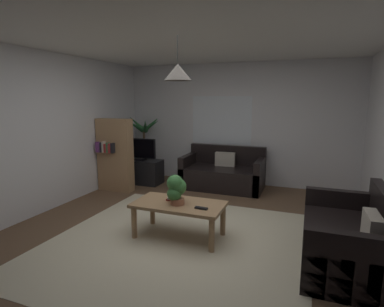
% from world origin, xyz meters
% --- Properties ---
extents(floor, '(4.80, 5.68, 0.02)m').
position_xyz_m(floor, '(0.00, 0.00, -0.01)').
color(floor, brown).
rests_on(floor, ground).
extents(rug, '(3.12, 3.12, 0.01)m').
position_xyz_m(rug, '(0.00, -0.20, 0.00)').
color(rug, beige).
rests_on(rug, ground).
extents(wall_back, '(4.92, 0.06, 2.50)m').
position_xyz_m(wall_back, '(0.00, 2.87, 1.25)').
color(wall_back, silver).
rests_on(wall_back, ground).
extents(wall_left, '(0.06, 5.68, 2.50)m').
position_xyz_m(wall_left, '(-2.43, 0.00, 1.25)').
color(wall_left, silver).
rests_on(wall_left, ground).
extents(ceiling, '(4.80, 5.68, 0.02)m').
position_xyz_m(ceiling, '(0.00, 0.00, 2.51)').
color(ceiling, white).
extents(window_pane, '(1.28, 0.01, 1.00)m').
position_xyz_m(window_pane, '(-0.30, 2.84, 1.33)').
color(window_pane, white).
extents(couch_under_window, '(1.58, 0.85, 0.82)m').
position_xyz_m(couch_under_window, '(-0.12, 2.35, 0.27)').
color(couch_under_window, black).
rests_on(couch_under_window, ground).
extents(couch_right_side, '(0.85, 1.47, 0.82)m').
position_xyz_m(couch_right_side, '(1.92, -0.03, 0.28)').
color(couch_right_side, black).
rests_on(couch_right_side, ground).
extents(coffee_table, '(1.16, 0.61, 0.45)m').
position_xyz_m(coffee_table, '(-0.06, -0.02, 0.38)').
color(coffee_table, '#A87F56').
rests_on(coffee_table, ground).
extents(book_on_table_0, '(0.14, 0.09, 0.03)m').
position_xyz_m(book_on_table_0, '(-0.18, 0.04, 0.47)').
color(book_on_table_0, '#B22D2D').
rests_on(book_on_table_0, coffee_table).
extents(book_on_table_1, '(0.14, 0.13, 0.02)m').
position_xyz_m(book_on_table_1, '(-0.18, 0.03, 0.49)').
color(book_on_table_1, beige).
rests_on(book_on_table_1, coffee_table).
extents(remote_on_table_0, '(0.16, 0.06, 0.02)m').
position_xyz_m(remote_on_table_0, '(0.28, -0.13, 0.47)').
color(remote_on_table_0, black).
rests_on(remote_on_table_0, coffee_table).
extents(potted_plant_on_table, '(0.24, 0.25, 0.38)m').
position_xyz_m(potted_plant_on_table, '(-0.07, -0.07, 0.66)').
color(potted_plant_on_table, '#B77051').
rests_on(potted_plant_on_table, coffee_table).
extents(tv_stand, '(0.90, 0.44, 0.50)m').
position_xyz_m(tv_stand, '(-1.85, 2.09, 0.25)').
color(tv_stand, black).
rests_on(tv_stand, ground).
extents(tv, '(0.73, 0.16, 0.46)m').
position_xyz_m(tv, '(-1.85, 2.07, 0.73)').
color(tv, black).
rests_on(tv, tv_stand).
extents(potted_palm_corner, '(0.85, 0.82, 1.43)m').
position_xyz_m(potted_palm_corner, '(-2.01, 2.55, 0.66)').
color(potted_palm_corner, brown).
rests_on(potted_palm_corner, ground).
extents(bookshelf_corner, '(0.70, 0.31, 1.40)m').
position_xyz_m(bookshelf_corner, '(-2.04, 1.45, 0.71)').
color(bookshelf_corner, '#A87F56').
rests_on(bookshelf_corner, ground).
extents(pendant_lamp, '(0.34, 0.34, 0.52)m').
position_xyz_m(pendant_lamp, '(-0.06, -0.02, 2.08)').
color(pendant_lamp, black).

